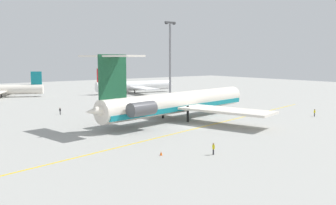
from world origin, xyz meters
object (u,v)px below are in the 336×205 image
ground_crew_starboard (182,99)px  light_mast (170,57)px  ground_crew_near_nose (60,110)px  ground_crew_portside (213,147)px  airliner_mid_left (137,86)px  safety_cone_nose (161,153)px  ground_crew_near_tail (315,112)px  main_jetliner (175,102)px  safety_cone_wingtip (190,102)px

ground_crew_starboard → light_mast: (2.79, 9.62, 12.34)m
ground_crew_near_nose → ground_crew_portside: (3.18, -47.44, 0.00)m
ground_crew_portside → light_mast: bearing=-128.9°
airliner_mid_left → safety_cone_nose: (-45.94, -78.04, -2.50)m
airliner_mid_left → ground_crew_starboard: 33.85m
ground_crew_portside → ground_crew_starboard: bearing=-131.6°
ground_crew_near_nose → ground_crew_near_tail: ground_crew_near_tail is taller
main_jetliner → ground_crew_near_tail: (27.79, -15.54, -2.69)m
main_jetliner → light_mast: size_ratio=1.92×
ground_crew_portside → safety_cone_wingtip: ground_crew_portside is taller
ground_crew_near_tail → ground_crew_near_nose: bearing=-110.4°
airliner_mid_left → ground_crew_portside: airliner_mid_left is taller
ground_crew_near_nose → ground_crew_starboard: (38.00, 1.28, 0.09)m
safety_cone_nose → light_mast: bearing=51.3°
ground_crew_starboard → main_jetliner: bearing=-41.5°
ground_crew_near_nose → ground_crew_starboard: ground_crew_starboard is taller
safety_cone_wingtip → ground_crew_near_tail: bearing=-81.8°
safety_cone_wingtip → ground_crew_portside: bearing=-127.6°
main_jetliner → light_mast: light_mast is taller
ground_crew_starboard → safety_cone_nose: (-40.67, -44.64, -0.86)m
ground_crew_portside → light_mast: light_mast is taller
safety_cone_nose → safety_cone_wingtip: 59.81m
safety_cone_wingtip → airliner_mid_left: bearing=83.5°
ground_crew_near_tail → safety_cone_nose: ground_crew_near_tail is taller
ground_crew_near_tail → safety_cone_wingtip: 37.21m
light_mast → ground_crew_portside: bearing=-122.8°
ground_crew_starboard → light_mast: 15.90m
airliner_mid_left → ground_crew_starboard: (-5.26, -33.40, -1.64)m
main_jetliner → safety_cone_wingtip: bearing=33.7°
ground_crew_near_tail → light_mast: bearing=-155.9°
ground_crew_starboard → ground_crew_portside: bearing=-34.6°
ground_crew_starboard → safety_cone_nose: size_ratio=3.26×
ground_crew_near_nose → airliner_mid_left: bearing=-14.9°
airliner_mid_left → ground_crew_portside: (-40.09, -82.11, -1.73)m
airliner_mid_left → safety_cone_wingtip: (-4.04, -35.36, -2.50)m
main_jetliner → safety_cone_nose: size_ratio=85.56×
main_jetliner → ground_crew_near_tail: bearing=-39.0°
ground_crew_near_tail → ground_crew_starboard: size_ratio=0.94×
airliner_mid_left → ground_crew_starboard: size_ratio=17.57×
main_jetliner → ground_crew_portside: (-13.59, -25.47, -2.71)m
airliner_mid_left → ground_crew_near_nose: 55.47m
main_jetliner → ground_crew_portside: 29.00m
ground_crew_near_tail → safety_cone_wingtip: size_ratio=3.05×
ground_crew_near_tail → ground_crew_portside: (-41.38, -9.93, -0.02)m
safety_cone_nose → main_jetliner: bearing=47.7°
ground_crew_near_tail → ground_crew_portside: 42.56m
main_jetliner → ground_crew_starboard: (21.23, 23.24, -2.61)m
safety_cone_wingtip → ground_crew_near_nose: bearing=179.0°
ground_crew_near_nose → light_mast: light_mast is taller
safety_cone_nose → safety_cone_wingtip: same height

